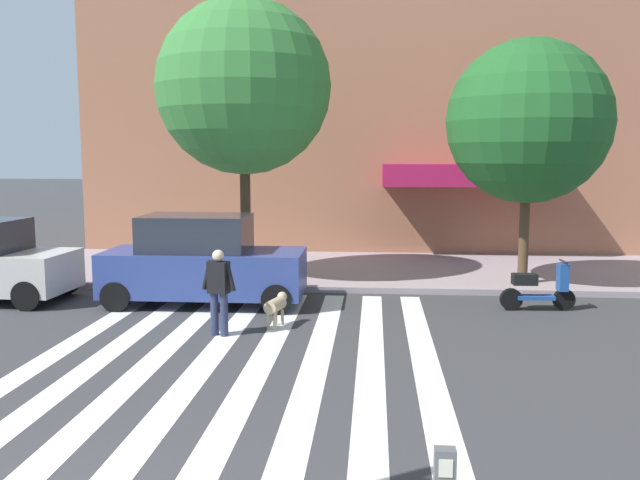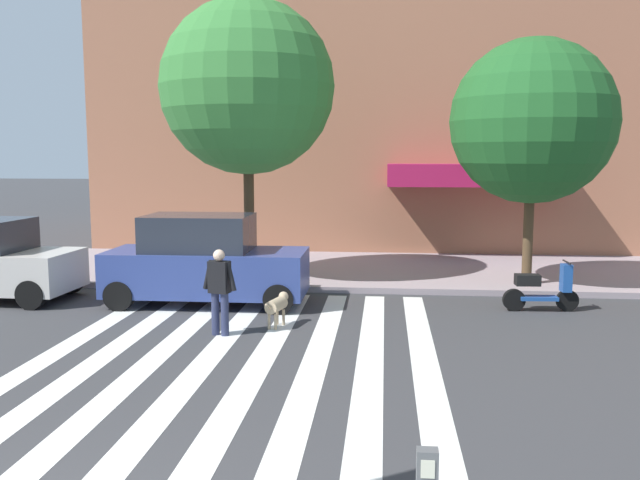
# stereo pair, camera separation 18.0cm
# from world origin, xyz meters

# --- Properties ---
(ground_plane) EXTENTS (160.00, 160.00, 0.00)m
(ground_plane) POSITION_xyz_m (0.00, 5.65, 0.00)
(ground_plane) COLOR #353538
(sidewalk_far) EXTENTS (80.00, 6.00, 0.15)m
(sidewalk_far) POSITION_xyz_m (0.00, 14.31, 0.07)
(sidewalk_far) COLOR gray
(sidewalk_far) RESTS_ON ground_plane
(crosswalk_stripes) EXTENTS (6.75, 10.71, 0.01)m
(crosswalk_stripes) POSITION_xyz_m (0.90, 5.65, 0.00)
(crosswalk_stripes) COLOR silver
(crosswalk_stripes) RESTS_ON ground_plane
(parked_car_behind_first) EXTENTS (4.50, 1.90, 2.04)m
(parked_car_behind_first) POSITION_xyz_m (-0.69, 9.84, 0.97)
(parked_car_behind_first) COLOR navy
(parked_car_behind_first) RESTS_ON ground_plane
(parked_scooter) EXTENTS (1.63, 0.50, 1.11)m
(parked_scooter) POSITION_xyz_m (6.78, 9.86, 0.48)
(parked_scooter) COLOR black
(parked_scooter) RESTS_ON ground_plane
(street_tree_nearest) EXTENTS (4.46, 4.46, 7.18)m
(street_tree_nearest) POSITION_xyz_m (-0.15, 12.26, 5.10)
(street_tree_nearest) COLOR #4C3823
(street_tree_nearest) RESTS_ON sidewalk_far
(street_tree_middle) EXTENTS (4.04, 4.04, 6.07)m
(street_tree_middle) POSITION_xyz_m (6.94, 12.20, 4.19)
(street_tree_middle) COLOR #4C3823
(street_tree_middle) RESTS_ON sidewalk_far
(pedestrian_dog_walker) EXTENTS (0.70, 0.33, 1.64)m
(pedestrian_dog_walker) POSITION_xyz_m (0.30, 7.26, 0.93)
(pedestrian_dog_walker) COLOR #282D4C
(pedestrian_dog_walker) RESTS_ON ground_plane
(dog_on_leash) EXTENTS (0.41, 0.95, 0.65)m
(dog_on_leash) POSITION_xyz_m (1.27, 7.98, 0.44)
(dog_on_leash) COLOR tan
(dog_on_leash) RESTS_ON ground_plane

